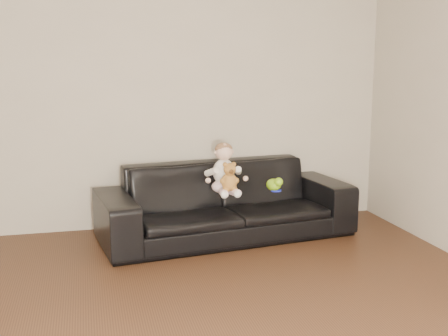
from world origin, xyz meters
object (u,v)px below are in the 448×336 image
object	(u,v)px
teddy_bear	(229,177)
toy_green	(274,185)
sofa	(226,201)
baby	(224,171)
toy_rattle	(271,187)
toy_blue_disc	(276,190)

from	to	relation	value
teddy_bear	toy_green	xyz separation A→B (m)	(0.43, 0.13, -0.11)
sofa	baby	size ratio (longest dim) A/B	5.06
sofa	toy_rattle	xyz separation A→B (m)	(0.39, -0.11, 0.14)
teddy_bear	toy_rattle	distance (m)	0.46
toy_rattle	baby	bearing A→B (deg)	-178.62
toy_blue_disc	toy_green	bearing A→B (deg)	124.63
sofa	teddy_bear	xyz separation A→B (m)	(-0.03, -0.25, 0.27)
baby	teddy_bear	xyz separation A→B (m)	(0.01, -0.13, -0.03)
sofa	toy_green	bearing A→B (deg)	-24.92
teddy_bear	toy_blue_disc	world-z (taller)	teddy_bear
teddy_bear	toy_rattle	world-z (taller)	teddy_bear
toy_rattle	sofa	bearing A→B (deg)	164.37
baby	toy_rattle	size ratio (longest dim) A/B	6.54
teddy_bear	toy_green	world-z (taller)	teddy_bear
baby	toy_blue_disc	distance (m)	0.50
sofa	toy_blue_disc	size ratio (longest dim) A/B	24.09
sofa	toy_rattle	distance (m)	0.42
toy_green	toy_blue_disc	distance (m)	0.05
sofa	toy_green	world-z (taller)	sofa
sofa	toy_blue_disc	distance (m)	0.46
baby	toy_green	xyz separation A→B (m)	(0.44, -0.01, -0.14)
toy_green	toy_blue_disc	bearing A→B (deg)	-55.37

